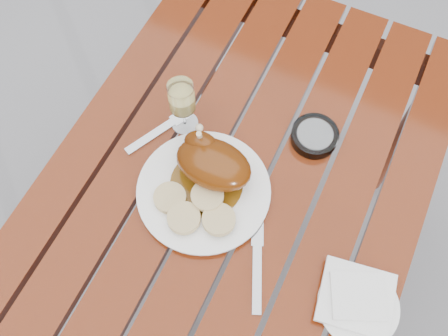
# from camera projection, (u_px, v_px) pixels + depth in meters

# --- Properties ---
(ground) EXTENTS (60.00, 60.00, 0.00)m
(ground) POSITION_uv_depth(u_px,v_px,m) (230.00, 271.00, 1.76)
(ground) COLOR slate
(ground) RESTS_ON ground
(table) EXTENTS (0.80, 1.20, 0.75)m
(table) POSITION_uv_depth(u_px,v_px,m) (232.00, 238.00, 1.43)
(table) COLOR maroon
(table) RESTS_ON ground
(dinner_plate) EXTENTS (0.36, 0.36, 0.02)m
(dinner_plate) POSITION_uv_depth(u_px,v_px,m) (204.00, 191.00, 1.07)
(dinner_plate) COLOR white
(dinner_plate) RESTS_ON table
(roast_duck) EXTENTS (0.17, 0.16, 0.12)m
(roast_duck) POSITION_uv_depth(u_px,v_px,m) (211.00, 162.00, 1.04)
(roast_duck) COLOR #613A0B
(roast_duck) RESTS_ON dinner_plate
(bread_dumplings) EXTENTS (0.18, 0.13, 0.03)m
(bread_dumplings) POSITION_uv_depth(u_px,v_px,m) (195.00, 208.00, 1.03)
(bread_dumplings) COLOR tan
(bread_dumplings) RESTS_ON dinner_plate
(wine_glass) EXTENTS (0.06, 0.06, 0.14)m
(wine_glass) POSITION_uv_depth(u_px,v_px,m) (183.00, 106.00, 1.09)
(wine_glass) COLOR #F3E26E
(wine_glass) RESTS_ON table
(side_plate) EXTENTS (0.17, 0.17, 0.01)m
(side_plate) POSITION_uv_depth(u_px,v_px,m) (358.00, 306.00, 0.97)
(side_plate) COLOR white
(side_plate) RESTS_ON table
(napkin) EXTENTS (0.16, 0.15, 0.01)m
(napkin) POSITION_uv_depth(u_px,v_px,m) (356.00, 297.00, 0.96)
(napkin) COLOR white
(napkin) RESTS_ON side_plate
(ashtray) EXTENTS (0.12, 0.12, 0.03)m
(ashtray) POSITION_uv_depth(u_px,v_px,m) (314.00, 136.00, 1.13)
(ashtray) COLOR #B2B7BC
(ashtray) RESTS_ON table
(fork) EXTENTS (0.09, 0.15, 0.01)m
(fork) POSITION_uv_depth(u_px,v_px,m) (155.00, 133.00, 1.14)
(fork) COLOR gray
(fork) RESTS_ON table
(knife) EXTENTS (0.09, 0.18, 0.01)m
(knife) POSITION_uv_depth(u_px,v_px,m) (257.00, 267.00, 1.01)
(knife) COLOR gray
(knife) RESTS_ON table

